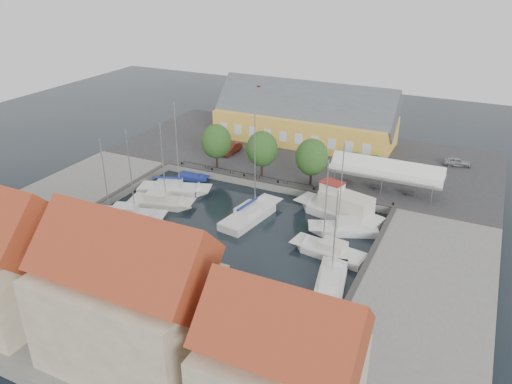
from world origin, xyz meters
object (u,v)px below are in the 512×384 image
at_px(west_boat_a, 173,190).
at_px(launch_sw, 71,245).
at_px(center_sailboat, 250,216).
at_px(trawler, 341,210).
at_px(tent_canopy, 386,171).
at_px(car_red, 231,148).
at_px(car_silver, 457,162).
at_px(east_boat_a, 345,230).
at_px(west_boat_c, 129,216).
at_px(warehouse, 302,119).
at_px(west_boat_d, 106,230).
at_px(launch_nw, 193,178).
at_px(west_boat_b, 160,203).
at_px(east_boat_b, 330,253).
at_px(east_boat_c, 330,287).

relative_size(west_boat_a, launch_sw, 2.31).
bearing_deg(center_sailboat, trawler, 26.94).
distance_m(tent_canopy, car_red, 24.27).
relative_size(center_sailboat, trawler, 1.16).
xyz_separation_m(car_silver, launch_sw, (-34.90, -39.05, -1.55)).
height_order(east_boat_a, west_boat_c, west_boat_c).
relative_size(trawler, west_boat_a, 0.90).
bearing_deg(center_sailboat, warehouse, 98.21).
xyz_separation_m(west_boat_d, launch_nw, (0.64, 17.03, -0.18)).
xyz_separation_m(car_red, west_boat_b, (-0.54, -17.52, -1.50)).
distance_m(warehouse, west_boat_b, 29.45).
distance_m(car_silver, trawler, 23.12).
distance_m(warehouse, west_boat_d, 37.79).
xyz_separation_m(center_sailboat, launch_nw, (-12.46, 7.06, -0.27)).
bearing_deg(center_sailboat, east_boat_b, -17.90).
distance_m(center_sailboat, west_boat_c, 14.38).
bearing_deg(east_boat_a, east_boat_c, -80.43).
bearing_deg(west_boat_d, warehouse, 75.68).
xyz_separation_m(west_boat_a, launch_sw, (-2.04, -16.07, -0.18)).
bearing_deg(east_boat_a, center_sailboat, -170.85).
bearing_deg(launch_sw, warehouse, 74.99).
bearing_deg(west_boat_c, launch_nw, 87.66).
relative_size(car_red, center_sailboat, 0.35).
bearing_deg(tent_canopy, trawler, -112.70).
height_order(car_silver, center_sailboat, center_sailboat).
distance_m(center_sailboat, west_boat_a, 12.76).
height_order(car_red, west_boat_a, west_boat_a).
height_order(center_sailboat, west_boat_d, center_sailboat).
distance_m(car_red, launch_sw, 29.87).
relative_size(east_boat_a, west_boat_d, 0.95).
bearing_deg(east_boat_b, launch_nw, 155.64).
bearing_deg(west_boat_c, west_boat_d, -91.53).
height_order(launch_sw, launch_nw, launch_sw).
height_order(warehouse, west_boat_c, west_boat_c).
height_order(tent_canopy, west_boat_a, west_boat_a).
relative_size(car_red, west_boat_d, 0.39).
distance_m(car_silver, launch_nw, 37.54).
relative_size(warehouse, east_boat_b, 2.60).
xyz_separation_m(car_silver, west_boat_c, (-33.31, -31.46, -1.37)).
relative_size(car_silver, center_sailboat, 0.28).
bearing_deg(launch_sw, car_silver, 48.21).
distance_m(west_boat_b, west_boat_d, 8.44).
bearing_deg(west_boat_a, west_boat_c, -93.08).
bearing_deg(east_boat_c, warehouse, 115.00).
bearing_deg(west_boat_a, west_boat_d, -92.60).
height_order(center_sailboat, launch_sw, center_sailboat).
xyz_separation_m(center_sailboat, west_boat_c, (-13.00, -6.15, -0.10)).
bearing_deg(car_red, west_boat_b, -88.81).
xyz_separation_m(tent_canopy, launch_sw, (-27.37, -26.31, -3.59)).
xyz_separation_m(tent_canopy, east_boat_b, (-1.86, -16.10, -3.42)).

